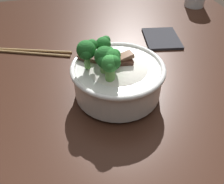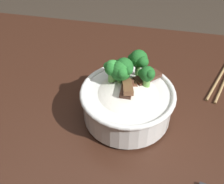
% 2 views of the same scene
% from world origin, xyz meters
% --- Properties ---
extents(dining_table, '(1.42, 0.99, 0.77)m').
position_xyz_m(dining_table, '(0.00, 0.00, 0.68)').
color(dining_table, '#381E14').
rests_on(dining_table, ground).
extents(rice_bowl, '(0.21, 0.21, 0.15)m').
position_xyz_m(rice_bowl, '(-0.02, -0.07, 0.83)').
color(rice_bowl, white).
rests_on(rice_bowl, dining_table).
extents(chopsticks_pair, '(0.10, 0.22, 0.01)m').
position_xyz_m(chopsticks_pair, '(-0.26, -0.26, 0.77)').
color(chopsticks_pair, '#9E7A4C').
rests_on(chopsticks_pair, dining_table).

